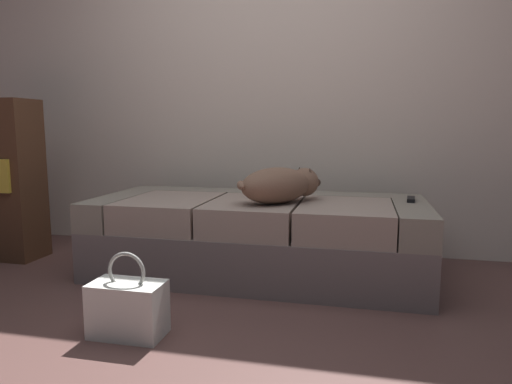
{
  "coord_description": "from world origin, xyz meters",
  "views": [
    {
      "loc": [
        0.62,
        -1.64,
        0.91
      ],
      "look_at": [
        0.0,
        1.01,
        0.52
      ],
      "focal_mm": 32.04,
      "sensor_mm": 36.0,
      "label": 1
    }
  ],
  "objects_px": {
    "couch": "(258,237)",
    "dog_tan": "(281,185)",
    "handbag": "(128,308)",
    "tv_remote": "(411,199)"
  },
  "relations": [
    {
      "from": "tv_remote",
      "to": "handbag",
      "type": "height_order",
      "value": "tv_remote"
    },
    {
      "from": "couch",
      "to": "dog_tan",
      "type": "distance_m",
      "value": 0.4
    },
    {
      "from": "couch",
      "to": "tv_remote",
      "type": "height_order",
      "value": "tv_remote"
    },
    {
      "from": "tv_remote",
      "to": "couch",
      "type": "bearing_deg",
      "value": -166.29
    },
    {
      "from": "dog_tan",
      "to": "handbag",
      "type": "relative_size",
      "value": 1.41
    },
    {
      "from": "couch",
      "to": "dog_tan",
      "type": "relative_size",
      "value": 3.76
    },
    {
      "from": "handbag",
      "to": "dog_tan",
      "type": "bearing_deg",
      "value": 58.82
    },
    {
      "from": "couch",
      "to": "dog_tan",
      "type": "height_order",
      "value": "dog_tan"
    },
    {
      "from": "dog_tan",
      "to": "handbag",
      "type": "height_order",
      "value": "dog_tan"
    },
    {
      "from": "couch",
      "to": "tv_remote",
      "type": "bearing_deg",
      "value": 7.75
    }
  ]
}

